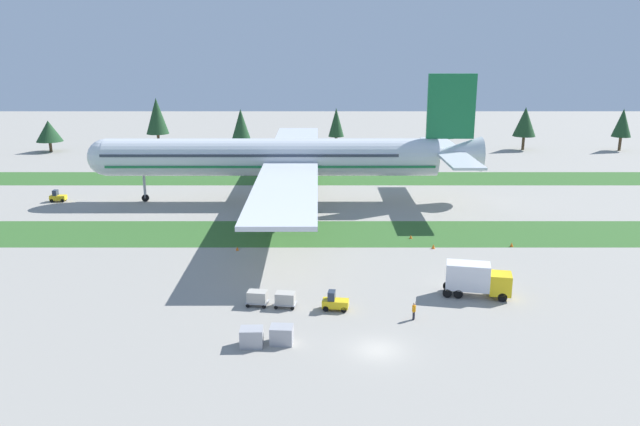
# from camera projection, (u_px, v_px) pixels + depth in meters

# --- Properties ---
(ground_plane) EXTENTS (400.00, 400.00, 0.00)m
(ground_plane) POSITION_uv_depth(u_px,v_px,m) (379.00, 350.00, 54.71)
(ground_plane) COLOR gray
(grass_strip_near) EXTENTS (320.00, 12.66, 0.01)m
(grass_strip_near) POSITION_uv_depth(u_px,v_px,m) (357.00, 233.00, 88.26)
(grass_strip_near) COLOR #336028
(grass_strip_near) RESTS_ON ground
(grass_strip_far) EXTENTS (320.00, 12.66, 0.01)m
(grass_strip_far) POSITION_uv_depth(u_px,v_px,m) (347.00, 178.00, 124.30)
(grass_strip_far) COLOR #336028
(grass_strip_far) RESTS_ON ground
(airliner) EXTENTS (65.36, 79.93, 21.16)m
(airliner) POSITION_uv_depth(u_px,v_px,m) (286.00, 157.00, 104.34)
(airliner) COLOR silver
(airliner) RESTS_ON ground
(baggage_tug) EXTENTS (2.75, 1.64, 1.97)m
(baggage_tug) POSITION_uv_depth(u_px,v_px,m) (336.00, 302.00, 62.76)
(baggage_tug) COLOR yellow
(baggage_tug) RESTS_ON ground
(cargo_dolly_lead) EXTENTS (2.38, 1.79, 1.55)m
(cargo_dolly_lead) POSITION_uv_depth(u_px,v_px,m) (287.00, 298.00, 63.41)
(cargo_dolly_lead) COLOR #A3A3A8
(cargo_dolly_lead) RESTS_ON ground
(cargo_dolly_second) EXTENTS (2.38, 1.79, 1.55)m
(cargo_dolly_second) POSITION_uv_depth(u_px,v_px,m) (259.00, 297.00, 63.80)
(cargo_dolly_second) COLOR #A3A3A8
(cargo_dolly_second) RESTS_ON ground
(catering_truck) EXTENTS (7.27, 3.64, 3.58)m
(catering_truck) POSITION_uv_depth(u_px,v_px,m) (478.00, 279.00, 65.88)
(catering_truck) COLOR yellow
(catering_truck) RESTS_ON ground
(pushback_tractor) EXTENTS (2.60, 1.31, 1.97)m
(pushback_tractor) POSITION_uv_depth(u_px,v_px,m) (60.00, 197.00, 106.09)
(pushback_tractor) COLOR yellow
(pushback_tractor) RESTS_ON ground
(ground_crew_marshaller) EXTENTS (0.36, 0.52, 1.74)m
(ground_crew_marshaller) POSITION_uv_depth(u_px,v_px,m) (415.00, 311.00, 60.45)
(ground_crew_marshaller) COLOR black
(ground_crew_marshaller) RESTS_ON ground
(uld_container_0) EXTENTS (2.10, 1.73, 1.61)m
(uld_container_0) POSITION_uv_depth(u_px,v_px,m) (283.00, 335.00, 55.75)
(uld_container_0) COLOR #A3A3A8
(uld_container_0) RESTS_ON ground
(uld_container_1) EXTENTS (2.03, 1.64, 1.66)m
(uld_container_1) POSITION_uv_depth(u_px,v_px,m) (253.00, 337.00, 55.27)
(uld_container_1) COLOR #A3A3A8
(uld_container_1) RESTS_ON ground
(taxiway_marker_0) EXTENTS (0.44, 0.44, 0.48)m
(taxiway_marker_0) POSITION_uv_depth(u_px,v_px,m) (412.00, 237.00, 85.93)
(taxiway_marker_0) COLOR orange
(taxiway_marker_0) RESTS_ON ground
(taxiway_marker_1) EXTENTS (0.44, 0.44, 0.58)m
(taxiway_marker_1) POSITION_uv_depth(u_px,v_px,m) (513.00, 245.00, 82.39)
(taxiway_marker_1) COLOR orange
(taxiway_marker_1) RESTS_ON ground
(taxiway_marker_2) EXTENTS (0.44, 0.44, 0.60)m
(taxiway_marker_2) POSITION_uv_depth(u_px,v_px,m) (435.00, 246.00, 81.66)
(taxiway_marker_2) COLOR orange
(taxiway_marker_2) RESTS_ON ground
(taxiway_marker_3) EXTENTS (0.44, 0.44, 0.49)m
(taxiway_marker_3) POSITION_uv_depth(u_px,v_px,m) (239.00, 248.00, 81.05)
(taxiway_marker_3) COLOR orange
(taxiway_marker_3) RESTS_ON ground
(distant_tree_line) EXTENTS (195.54, 11.30, 12.71)m
(distant_tree_line) POSITION_uv_depth(u_px,v_px,m) (344.00, 123.00, 155.32)
(distant_tree_line) COLOR #4C3823
(distant_tree_line) RESTS_ON ground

